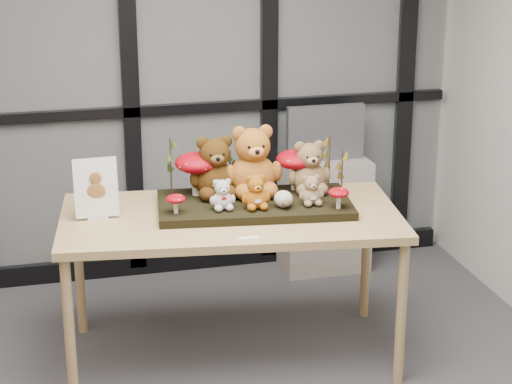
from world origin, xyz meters
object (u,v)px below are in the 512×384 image
object	(u,v)px
plush_cream_hedgehog	(283,198)
sign_holder	(96,191)
mushroom_back_right	(296,168)
mushroom_front_left	(176,203)
mushroom_back_left	(197,172)
bear_white_bow	(222,193)
cabinet	(324,215)
monitor	(325,133)
bear_tan_back	(309,164)
bear_pooh_yellow	(252,156)
bear_beige_small	(311,188)
diorama_tray	(254,205)
display_table	(231,226)
bear_small_yellow	(256,190)
mushroom_front_right	(339,197)
bear_brown_medium	(215,163)

from	to	relation	value
plush_cream_hedgehog	sign_holder	size ratio (longest dim) A/B	0.31
mushroom_back_right	mushroom_front_left	distance (m)	0.70
plush_cream_hedgehog	mushroom_back_left	xyz separation A→B (m)	(-0.38, 0.29, 0.08)
bear_white_bow	mushroom_front_left	bearing A→B (deg)	-171.48
cabinet	monitor	distance (m)	0.53
bear_tan_back	bear_pooh_yellow	bearing A→B (deg)	179.38
bear_beige_small	sign_holder	bearing A→B (deg)	177.76
diorama_tray	bear_white_bow	size ratio (longest dim) A/B	5.70
bear_pooh_yellow	sign_holder	size ratio (longest dim) A/B	1.32
diorama_tray	mushroom_back_right	bearing A→B (deg)	33.93
plush_cream_hedgehog	mushroom_front_left	size ratio (longest dim) A/B	0.89
mushroom_front_left	diorama_tray	bearing A→B (deg)	11.69
mushroom_back_right	mushroom_back_left	bearing A→B (deg)	176.11
bear_pooh_yellow	mushroom_back_left	world-z (taller)	bear_pooh_yellow
bear_tan_back	mushroom_front_left	distance (m)	0.74
monitor	mushroom_back_right	bearing A→B (deg)	-117.55
display_table	bear_white_bow	size ratio (longest dim) A/B	10.45
display_table	bear_white_bow	world-z (taller)	bear_white_bow
bear_small_yellow	plush_cream_hedgehog	world-z (taller)	bear_small_yellow
bear_small_yellow	bear_white_bow	world-z (taller)	bear_small_yellow
diorama_tray	bear_white_bow	distance (m)	0.22
display_table	diorama_tray	world-z (taller)	diorama_tray
bear_beige_small	monitor	world-z (taller)	monitor
bear_pooh_yellow	bear_beige_small	size ratio (longest dim) A/B	2.36
mushroom_front_right	sign_holder	world-z (taller)	sign_holder
diorama_tray	plush_cream_hedgehog	world-z (taller)	plush_cream_hedgehog
bear_brown_medium	plush_cream_hedgehog	xyz separation A→B (m)	(0.29, -0.26, -0.13)
mushroom_back_left	cabinet	xyz separation A→B (m)	(0.95, 0.78, -0.59)
mushroom_back_left	display_table	bearing A→B (deg)	-58.35
mushroom_back_left	mushroom_front_right	xyz separation A→B (m)	(0.64, -0.37, -0.06)
bear_pooh_yellow	mushroom_front_right	bearing A→B (deg)	-34.85
mushroom_back_left	sign_holder	bearing A→B (deg)	-168.04
mushroom_front_right	sign_holder	distance (m)	1.18
mushroom_back_right	plush_cream_hedgehog	bearing A→B (deg)	-118.27
display_table	bear_beige_small	distance (m)	0.44
bear_pooh_yellow	mushroom_back_left	distance (m)	0.30
display_table	bear_small_yellow	world-z (taller)	bear_small_yellow
bear_brown_medium	bear_beige_small	world-z (taller)	bear_brown_medium
bear_white_bow	monitor	distance (m)	1.36
display_table	plush_cream_hedgehog	size ratio (longest dim) A/B	18.99
bear_white_bow	mushroom_front_right	xyz separation A→B (m)	(0.56, -0.13, -0.03)
display_table	bear_brown_medium	bearing A→B (deg)	110.09
bear_beige_small	mushroom_back_left	distance (m)	0.60
diorama_tray	plush_cream_hedgehog	bearing A→B (deg)	-40.20
display_table	bear_pooh_yellow	world-z (taller)	bear_pooh_yellow
bear_white_bow	monitor	bearing A→B (deg)	57.26
plush_cream_hedgehog	mushroom_front_right	bearing A→B (deg)	-10.14
display_table	bear_tan_back	world-z (taller)	bear_tan_back
bear_brown_medium	mushroom_front_left	xyz separation A→B (m)	(-0.24, -0.22, -0.12)
plush_cream_hedgehog	cabinet	size ratio (longest dim) A/B	0.13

